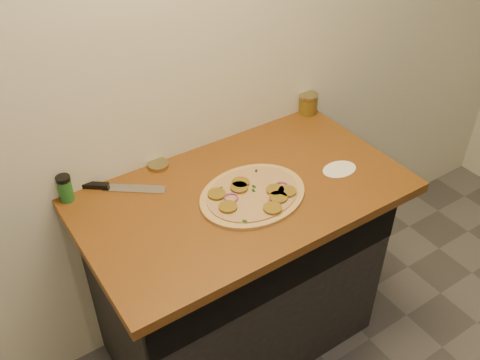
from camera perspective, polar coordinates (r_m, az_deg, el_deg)
cabinet at (r=2.29m, az=-0.16°, el=-9.90°), size 1.10×0.60×0.86m
countertop at (r=1.96m, az=0.30°, el=-1.54°), size 1.20×0.70×0.04m
pizza at (r=1.91m, az=1.41°, el=-1.56°), size 0.45×0.45×0.03m
chefs_knife at (r=2.01m, az=-13.53°, el=-0.72°), size 0.28×0.23×0.02m
mason_jar_lid at (r=2.08m, az=-8.71°, el=1.59°), size 0.11×0.11×0.02m
salsa_jar at (r=2.40m, az=7.30°, el=8.09°), size 0.08×0.08×0.09m
spice_shaker at (r=1.97m, az=-18.14°, el=-0.85°), size 0.05×0.05×0.10m
flour_spill at (r=2.09m, az=10.56°, el=1.14°), size 0.15×0.15×0.00m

